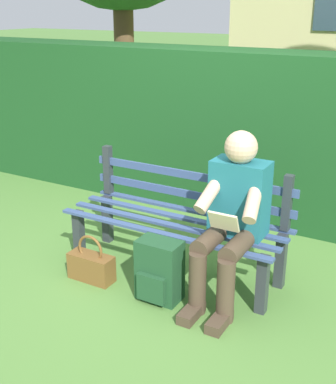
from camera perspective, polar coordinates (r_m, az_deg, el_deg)
ground at (r=3.96m, az=0.72°, el=-8.87°), size 60.00×60.00×0.00m
park_bench at (r=3.84m, az=1.25°, el=-3.05°), size 1.68×0.54×0.84m
person_seated at (r=3.42m, az=7.18°, el=-2.52°), size 0.44×0.73×1.16m
hedge_backdrop at (r=5.02m, az=5.09°, el=7.12°), size 6.34×0.68×1.59m
backpack at (r=3.53m, az=-0.98°, el=-8.81°), size 0.30×0.26×0.44m
handbag at (r=3.85m, az=-8.57°, el=-8.14°), size 0.35×0.14×0.36m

